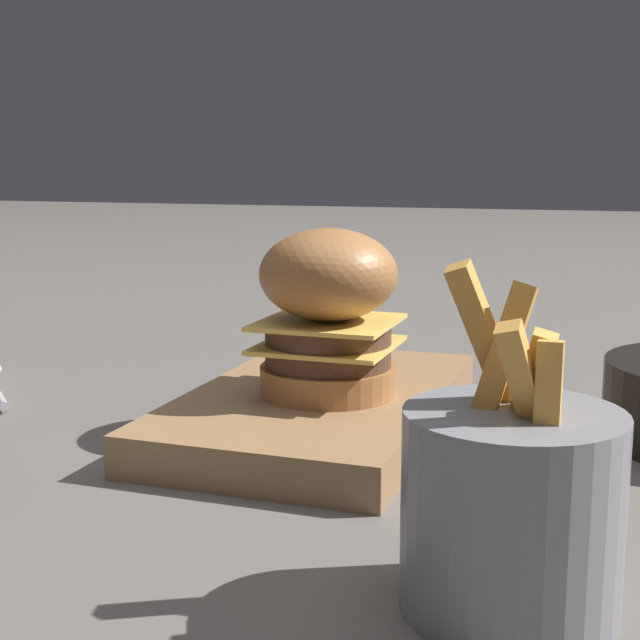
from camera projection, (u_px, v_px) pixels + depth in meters
name	position (u px, v px, depth m)	size (l,w,h in m)	color
ground_plane	(425.00, 422.00, 0.65)	(6.00, 6.00, 0.00)	#5B5651
serving_board	(320.00, 407.00, 0.64)	(0.29, 0.17, 0.03)	olive
burger	(328.00, 311.00, 0.61)	(0.10, 0.10, 0.12)	#9E6638
fries_basket	(511.00, 505.00, 0.37)	(0.09, 0.09, 0.15)	slate
ketchup_puddle	(311.00, 357.00, 0.85)	(0.06, 0.06, 0.00)	#9E140F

